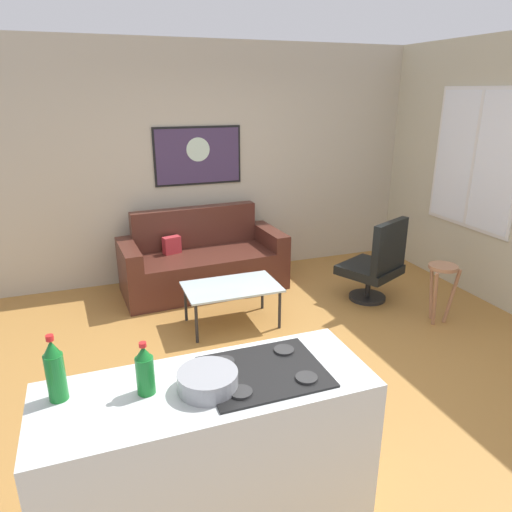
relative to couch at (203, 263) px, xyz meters
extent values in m
cube|color=#A77336|center=(0.29, -1.91, -0.33)|extent=(6.40, 6.40, 0.04)
cube|color=#BCB19A|center=(0.29, 0.51, 1.09)|extent=(6.40, 0.05, 2.80)
cube|color=#4D251C|center=(0.00, -0.04, -0.09)|extent=(1.56, 0.89, 0.45)
cube|color=#4D251C|center=(-0.01, 0.28, 0.38)|extent=(1.52, 0.25, 0.48)
cube|color=#4D251C|center=(-0.84, -0.09, 0.01)|extent=(0.23, 0.82, 0.65)
cube|color=#4D251C|center=(0.85, 0.00, 0.01)|extent=(0.23, 0.82, 0.65)
cube|color=#B32E35|center=(-0.34, 0.08, 0.24)|extent=(0.22, 0.15, 0.20)
cube|color=silver|center=(0.04, -1.02, 0.10)|extent=(0.93, 0.57, 0.02)
cylinder|color=#232326|center=(-0.38, -1.26, -0.11)|extent=(0.03, 0.03, 0.40)
cylinder|color=#232326|center=(0.46, -1.26, -0.11)|extent=(0.03, 0.03, 0.40)
cylinder|color=#232326|center=(-0.38, -0.78, -0.11)|extent=(0.03, 0.03, 0.40)
cylinder|color=#232326|center=(0.46, -0.78, -0.11)|extent=(0.03, 0.03, 0.40)
cylinder|color=black|center=(1.67, -0.96, -0.29)|extent=(0.41, 0.41, 0.04)
cylinder|color=black|center=(1.67, -0.96, -0.11)|extent=(0.06, 0.06, 0.33)
cube|color=black|center=(1.67, -0.96, 0.05)|extent=(0.77, 0.76, 0.10)
cube|color=black|center=(1.76, -1.15, 0.37)|extent=(0.56, 0.32, 0.54)
cylinder|color=#A46E4C|center=(2.02, -1.69, 0.29)|extent=(0.28, 0.28, 0.03)
cylinder|color=#A46E4C|center=(2.02, -1.57, -0.02)|extent=(0.04, 0.12, 0.58)
cylinder|color=#A46E4C|center=(1.92, -1.75, -0.02)|extent=(0.12, 0.09, 0.58)
cylinder|color=#A46E4C|center=(2.13, -1.75, -0.02)|extent=(0.12, 0.09, 0.58)
cube|color=silver|center=(-0.75, -3.21, 0.14)|extent=(1.65, 0.61, 0.89)
cube|color=black|center=(-0.46, -3.21, 0.59)|extent=(0.60, 0.49, 0.01)
cylinder|color=#2D2D2D|center=(-0.63, -3.35, 0.60)|extent=(0.11, 0.11, 0.01)
cylinder|color=#2D2D2D|center=(-0.29, -3.35, 0.60)|extent=(0.11, 0.11, 0.01)
cylinder|color=#2D2D2D|center=(-0.63, -3.07, 0.60)|extent=(0.11, 0.11, 0.01)
cylinder|color=#2D2D2D|center=(-0.29, -3.07, 0.60)|extent=(0.11, 0.11, 0.01)
cylinder|color=#177228|center=(-1.43, -3.09, 0.70)|extent=(0.09, 0.09, 0.23)
cone|color=#177228|center=(-1.43, -3.09, 0.85)|extent=(0.08, 0.08, 0.07)
cylinder|color=red|center=(-1.43, -3.09, 0.90)|extent=(0.03, 0.03, 0.03)
cylinder|color=#177228|center=(-1.04, -3.18, 0.68)|extent=(0.09, 0.09, 0.19)
cone|color=#177228|center=(-1.04, -3.18, 0.80)|extent=(0.08, 0.08, 0.06)
cylinder|color=red|center=(-1.04, -3.18, 0.84)|extent=(0.03, 0.03, 0.02)
cylinder|color=gray|center=(-0.76, -3.25, 0.59)|extent=(0.16, 0.16, 0.01)
cylinder|color=gray|center=(-0.76, -3.25, 0.63)|extent=(0.29, 0.29, 0.09)
cube|color=black|center=(0.11, 0.47, 1.19)|extent=(1.06, 0.01, 0.69)
cube|color=#433152|center=(0.11, 0.47, 1.19)|extent=(1.01, 0.02, 0.64)
cylinder|color=silver|center=(0.11, 0.45, 1.27)|extent=(0.28, 0.01, 0.28)
cube|color=silver|center=(2.88, -1.01, 1.21)|extent=(0.02, 1.23, 1.54)
cube|color=white|center=(2.87, -1.01, 1.21)|extent=(0.01, 1.15, 1.46)
cube|color=silver|center=(2.87, -1.01, 1.21)|extent=(0.01, 0.04, 1.46)
camera|label=1|loc=(-1.20, -5.13, 1.93)|focal=33.09mm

